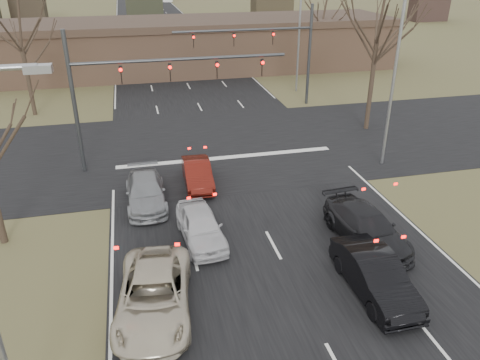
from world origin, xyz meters
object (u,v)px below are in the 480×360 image
object	(u,v)px
car_silver_suv	(154,295)
car_white_sedan	(201,226)
streetlight_right_far	(297,28)
mast_arm_far	(277,44)
streetlight_right_near	(392,72)
car_charcoal_sedan	(366,227)
mast_arm_near	(133,82)
car_grey_ahead	(146,192)
car_red_ahead	(198,174)
car_black_hatch	(375,275)
building	(197,45)

from	to	relation	value
car_silver_suv	car_white_sedan	bearing A→B (deg)	68.74
streetlight_right_far	car_silver_suv	size ratio (longest dim) A/B	1.84
mast_arm_far	car_silver_suv	bearing A→B (deg)	-116.45
streetlight_right_near	car_charcoal_sedan	distance (m)	10.26
mast_arm_near	mast_arm_far	xyz separation A→B (m)	(11.41, 10.00, -0.06)
car_silver_suv	car_grey_ahead	world-z (taller)	car_silver_suv
streetlight_right_far	car_red_ahead	distance (m)	21.46
car_white_sedan	car_charcoal_sedan	world-z (taller)	car_charcoal_sedan
streetlight_right_far	car_grey_ahead	distance (m)	24.31
car_white_sedan	car_black_hatch	world-z (taller)	car_black_hatch
streetlight_right_far	car_black_hatch	bearing A→B (deg)	-103.32
mast_arm_near	car_red_ahead	distance (m)	6.25
mast_arm_far	building	bearing A→B (deg)	105.58
building	car_charcoal_sedan	size ratio (longest dim) A/B	8.21
mast_arm_far	car_white_sedan	size ratio (longest dim) A/B	2.63
streetlight_right_far	car_red_ahead	bearing A→B (deg)	-123.84
mast_arm_near	mast_arm_far	size ratio (longest dim) A/B	1.09
car_white_sedan	car_silver_suv	bearing A→B (deg)	-122.92
building	mast_arm_near	size ratio (longest dim) A/B	3.50
building	car_white_sedan	bearing A→B (deg)	-98.40
mast_arm_far	car_silver_suv	size ratio (longest dim) A/B	2.04
streetlight_right_near	streetlight_right_far	world-z (taller)	same
car_white_sedan	car_red_ahead	distance (m)	5.54
mast_arm_near	streetlight_right_far	bearing A→B (deg)	43.89
car_black_hatch	car_charcoal_sedan	distance (m)	3.44
car_black_hatch	building	bearing A→B (deg)	90.64
mast_arm_near	car_red_ahead	world-z (taller)	mast_arm_near
building	streetlight_right_far	world-z (taller)	streetlight_right_far
mast_arm_far	car_black_hatch	bearing A→B (deg)	-98.25
mast_arm_far	streetlight_right_far	world-z (taller)	streetlight_right_far
car_white_sedan	car_black_hatch	bearing A→B (deg)	-45.55
car_black_hatch	car_white_sedan	bearing A→B (deg)	138.41
streetlight_right_far	car_silver_suv	xyz separation A→B (m)	(-14.63, -27.09, -4.83)
building	car_red_ahead	xyz separation A→B (m)	(-4.31, -28.35, -1.99)
streetlight_right_far	car_silver_suv	distance (m)	31.17
car_black_hatch	mast_arm_near	bearing A→B (deg)	119.42
building	car_silver_suv	world-z (taller)	building
streetlight_right_far	car_charcoal_sedan	size ratio (longest dim) A/B	1.94
building	car_charcoal_sedan	bearing A→B (deg)	-86.79
car_charcoal_sedan	car_black_hatch	bearing A→B (deg)	-116.64
building	car_charcoal_sedan	world-z (taller)	building
building	car_black_hatch	xyz separation A→B (m)	(0.72, -38.86, -1.89)
mast_arm_near	car_charcoal_sedan	xyz separation A→B (m)	(9.23, -10.66, -4.32)
mast_arm_near	streetlight_right_far	distance (m)	20.20
car_grey_ahead	mast_arm_far	bearing A→B (deg)	52.36
building	car_red_ahead	bearing A→B (deg)	-98.65
car_silver_suv	car_red_ahead	xyz separation A→B (m)	(2.99, 9.74, -0.08)
mast_arm_far	car_charcoal_sedan	bearing A→B (deg)	-96.03
car_charcoal_sedan	car_grey_ahead	size ratio (longest dim) A/B	1.09
mast_arm_near	mast_arm_far	world-z (taller)	same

